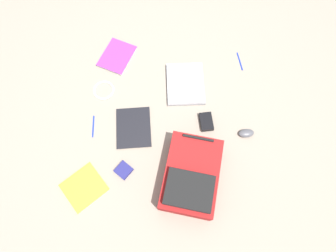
{
  "coord_description": "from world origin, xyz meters",
  "views": [
    {
      "loc": [
        0.11,
        -0.68,
        1.7
      ],
      "look_at": [
        0.05,
        -0.04,
        0.02
      ],
      "focal_mm": 30.16,
      "sensor_mm": 36.0,
      "label": 1
    }
  ],
  "objects_px": {
    "book_comic": "(84,187)",
    "pen_blue": "(93,126)",
    "backpack": "(191,177)",
    "earbud_pouch": "(124,170)",
    "book_manual": "(134,128)",
    "book_red": "(117,56)",
    "computer_mouse": "(246,133)",
    "pen_black": "(240,61)",
    "cable_coil": "(104,90)",
    "laptop": "(185,84)",
    "power_brick": "(206,122)"
  },
  "relations": [
    {
      "from": "book_comic",
      "to": "pen_blue",
      "type": "relative_size",
      "value": 2.08
    },
    {
      "from": "backpack",
      "to": "earbud_pouch",
      "type": "relative_size",
      "value": 5.45
    },
    {
      "from": "book_manual",
      "to": "book_red",
      "type": "height_order",
      "value": "book_red"
    },
    {
      "from": "backpack",
      "to": "pen_blue",
      "type": "height_order",
      "value": "backpack"
    },
    {
      "from": "computer_mouse",
      "to": "pen_blue",
      "type": "bearing_deg",
      "value": -99.5
    },
    {
      "from": "book_comic",
      "to": "book_red",
      "type": "xyz_separation_m",
      "value": [
        0.04,
        0.93,
        -0.0
      ]
    },
    {
      "from": "book_comic",
      "to": "pen_black",
      "type": "distance_m",
      "value": 1.34
    },
    {
      "from": "cable_coil",
      "to": "earbud_pouch",
      "type": "relative_size",
      "value": 1.65
    },
    {
      "from": "book_red",
      "to": "cable_coil",
      "type": "height_order",
      "value": "book_red"
    },
    {
      "from": "earbud_pouch",
      "to": "computer_mouse",
      "type": "bearing_deg",
      "value": 23.03
    },
    {
      "from": "book_manual",
      "to": "computer_mouse",
      "type": "height_order",
      "value": "computer_mouse"
    },
    {
      "from": "book_manual",
      "to": "pen_black",
      "type": "bearing_deg",
      "value": 40.52
    },
    {
      "from": "backpack",
      "to": "book_red",
      "type": "height_order",
      "value": "backpack"
    },
    {
      "from": "laptop",
      "to": "pen_black",
      "type": "height_order",
      "value": "laptop"
    },
    {
      "from": "book_comic",
      "to": "earbud_pouch",
      "type": "height_order",
      "value": "earbud_pouch"
    },
    {
      "from": "computer_mouse",
      "to": "cable_coil",
      "type": "height_order",
      "value": "computer_mouse"
    },
    {
      "from": "cable_coil",
      "to": "pen_blue",
      "type": "relative_size",
      "value": 0.97
    },
    {
      "from": "cable_coil",
      "to": "pen_black",
      "type": "height_order",
      "value": "cable_coil"
    },
    {
      "from": "book_comic",
      "to": "power_brick",
      "type": "relative_size",
      "value": 2.54
    },
    {
      "from": "computer_mouse",
      "to": "pen_blue",
      "type": "relative_size",
      "value": 0.66
    },
    {
      "from": "laptop",
      "to": "book_manual",
      "type": "height_order",
      "value": "laptop"
    },
    {
      "from": "book_manual",
      "to": "backpack",
      "type": "bearing_deg",
      "value": -37.08
    },
    {
      "from": "computer_mouse",
      "to": "pen_blue",
      "type": "xyz_separation_m",
      "value": [
        -0.98,
        -0.05,
        -0.01
      ]
    },
    {
      "from": "computer_mouse",
      "to": "pen_black",
      "type": "distance_m",
      "value": 0.55
    },
    {
      "from": "book_red",
      "to": "power_brick",
      "type": "height_order",
      "value": "power_brick"
    },
    {
      "from": "earbud_pouch",
      "to": "book_comic",
      "type": "bearing_deg",
      "value": -149.65
    },
    {
      "from": "backpack",
      "to": "book_red",
      "type": "distance_m",
      "value": 1.0
    },
    {
      "from": "backpack",
      "to": "book_manual",
      "type": "height_order",
      "value": "backpack"
    },
    {
      "from": "book_red",
      "to": "laptop",
      "type": "bearing_deg",
      "value": -19.08
    },
    {
      "from": "computer_mouse",
      "to": "pen_black",
      "type": "relative_size",
      "value": 0.66
    },
    {
      "from": "book_comic",
      "to": "pen_blue",
      "type": "distance_m",
      "value": 0.39
    },
    {
      "from": "laptop",
      "to": "cable_coil",
      "type": "distance_m",
      "value": 0.56
    },
    {
      "from": "backpack",
      "to": "laptop",
      "type": "relative_size",
      "value": 1.38
    },
    {
      "from": "backpack",
      "to": "pen_blue",
      "type": "distance_m",
      "value": 0.71
    },
    {
      "from": "computer_mouse",
      "to": "backpack",
      "type": "bearing_deg",
      "value": -58.06
    },
    {
      "from": "power_brick",
      "to": "pen_black",
      "type": "xyz_separation_m",
      "value": [
        0.21,
        0.49,
        -0.01
      ]
    },
    {
      "from": "backpack",
      "to": "pen_blue",
      "type": "xyz_separation_m",
      "value": [
        -0.65,
        0.28,
        -0.08
      ]
    },
    {
      "from": "pen_blue",
      "to": "book_red",
      "type": "bearing_deg",
      "value": 82.93
    },
    {
      "from": "laptop",
      "to": "book_red",
      "type": "distance_m",
      "value": 0.53
    },
    {
      "from": "book_red",
      "to": "pen_black",
      "type": "relative_size",
      "value": 2.04
    },
    {
      "from": "cable_coil",
      "to": "book_red",
      "type": "bearing_deg",
      "value": 80.53
    },
    {
      "from": "book_manual",
      "to": "cable_coil",
      "type": "relative_size",
      "value": 2.16
    },
    {
      "from": "computer_mouse",
      "to": "pen_blue",
      "type": "height_order",
      "value": "computer_mouse"
    },
    {
      "from": "earbud_pouch",
      "to": "book_manual",
      "type": "bearing_deg",
      "value": 86.05
    },
    {
      "from": "earbud_pouch",
      "to": "laptop",
      "type": "bearing_deg",
      "value": 62.73
    },
    {
      "from": "book_manual",
      "to": "book_comic",
      "type": "distance_m",
      "value": 0.47
    },
    {
      "from": "book_comic",
      "to": "pen_blue",
      "type": "xyz_separation_m",
      "value": [
        -0.03,
        0.39,
        -0.01
      ]
    },
    {
      "from": "pen_blue",
      "to": "backpack",
      "type": "bearing_deg",
      "value": -23.05
    },
    {
      "from": "cable_coil",
      "to": "power_brick",
      "type": "relative_size",
      "value": 1.18
    },
    {
      "from": "laptop",
      "to": "book_comic",
      "type": "height_order",
      "value": "laptop"
    }
  ]
}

